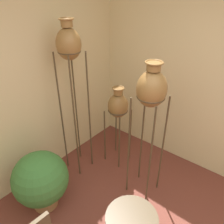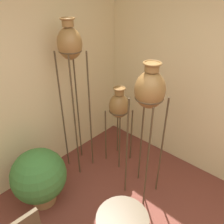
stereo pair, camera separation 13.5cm
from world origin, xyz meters
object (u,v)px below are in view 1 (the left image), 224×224
at_px(potted_plant, 41,180).
at_px(vase_stand_tall, 69,50).
at_px(vase_stand_short, 118,106).
at_px(vase_stand_medium, 151,92).

bearing_deg(potted_plant, vase_stand_tall, 13.06).
height_order(vase_stand_short, potted_plant, vase_stand_short).
relative_size(vase_stand_tall, potted_plant, 2.72).
bearing_deg(vase_stand_tall, vase_stand_short, -36.52).
bearing_deg(vase_stand_tall, potted_plant, -166.94).
height_order(vase_stand_tall, vase_stand_short, vase_stand_tall).
bearing_deg(vase_stand_medium, vase_stand_tall, 101.95).
xyz_separation_m(vase_stand_tall, vase_stand_medium, (0.20, -0.96, -0.30)).
xyz_separation_m(vase_stand_short, potted_plant, (-1.20, 0.17, -0.50)).
bearing_deg(vase_stand_short, potted_plant, 171.88).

